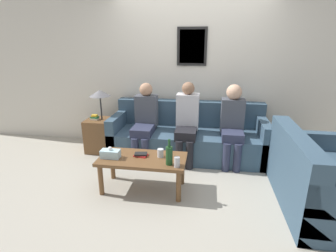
{
  "coord_description": "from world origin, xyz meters",
  "views": [
    {
      "loc": [
        0.3,
        -3.47,
        1.8
      ],
      "look_at": [
        -0.23,
        -0.09,
        0.67
      ],
      "focal_mm": 28.0,
      "sensor_mm": 36.0,
      "label": 1
    }
  ],
  "objects_px": {
    "drinking_glass": "(160,153)",
    "person_right": "(232,122)",
    "coffee_table": "(143,162)",
    "person_middle": "(187,120)",
    "couch_side": "(317,181)",
    "couch_main": "(188,137)",
    "person_left": "(145,119)",
    "wine_bottle": "(169,155)"
  },
  "relations": [
    {
      "from": "couch_side",
      "to": "person_middle",
      "type": "distance_m",
      "value": 1.87
    },
    {
      "from": "person_middle",
      "to": "coffee_table",
      "type": "bearing_deg",
      "value": -115.25
    },
    {
      "from": "person_right",
      "to": "couch_main",
      "type": "bearing_deg",
      "value": 164.95
    },
    {
      "from": "coffee_table",
      "to": "wine_bottle",
      "type": "xyz_separation_m",
      "value": [
        0.35,
        -0.13,
        0.18
      ]
    },
    {
      "from": "coffee_table",
      "to": "person_left",
      "type": "relative_size",
      "value": 0.91
    },
    {
      "from": "couch_main",
      "to": "person_right",
      "type": "xyz_separation_m",
      "value": [
        0.67,
        -0.18,
        0.36
      ]
    },
    {
      "from": "couch_main",
      "to": "coffee_table",
      "type": "bearing_deg",
      "value": -112.06
    },
    {
      "from": "couch_side",
      "to": "person_middle",
      "type": "relative_size",
      "value": 1.22
    },
    {
      "from": "person_left",
      "to": "wine_bottle",
      "type": "bearing_deg",
      "value": -63.64
    },
    {
      "from": "couch_side",
      "to": "drinking_glass",
      "type": "bearing_deg",
      "value": 87.41
    },
    {
      "from": "drinking_glass",
      "to": "couch_side",
      "type": "bearing_deg",
      "value": -2.59
    },
    {
      "from": "coffee_table",
      "to": "couch_main",
      "type": "bearing_deg",
      "value": 67.94
    },
    {
      "from": "person_right",
      "to": "coffee_table",
      "type": "bearing_deg",
      "value": -139.6
    },
    {
      "from": "wine_bottle",
      "to": "person_left",
      "type": "relative_size",
      "value": 0.26
    },
    {
      "from": "couch_main",
      "to": "person_left",
      "type": "xyz_separation_m",
      "value": [
        -0.67,
        -0.15,
        0.33
      ]
    },
    {
      "from": "coffee_table",
      "to": "person_right",
      "type": "height_order",
      "value": "person_right"
    },
    {
      "from": "couch_side",
      "to": "person_middle",
      "type": "bearing_deg",
      "value": 57.35
    },
    {
      "from": "couch_main",
      "to": "person_left",
      "type": "bearing_deg",
      "value": -167.42
    },
    {
      "from": "couch_main",
      "to": "couch_side",
      "type": "xyz_separation_m",
      "value": [
        1.54,
        -1.17,
        0.0
      ]
    },
    {
      "from": "wine_bottle",
      "to": "drinking_glass",
      "type": "xyz_separation_m",
      "value": [
        -0.14,
        0.19,
        -0.07
      ]
    },
    {
      "from": "couch_side",
      "to": "wine_bottle",
      "type": "distance_m",
      "value": 1.68
    },
    {
      "from": "couch_main",
      "to": "person_middle",
      "type": "xyz_separation_m",
      "value": [
        -0.01,
        -0.18,
        0.35
      ]
    },
    {
      "from": "drinking_glass",
      "to": "person_right",
      "type": "relative_size",
      "value": 0.09
    },
    {
      "from": "person_right",
      "to": "wine_bottle",
      "type": "bearing_deg",
      "value": -125.56
    },
    {
      "from": "drinking_glass",
      "to": "person_middle",
      "type": "height_order",
      "value": "person_middle"
    },
    {
      "from": "couch_side",
      "to": "person_right",
      "type": "height_order",
      "value": "person_right"
    },
    {
      "from": "couch_side",
      "to": "person_left",
      "type": "relative_size",
      "value": 1.26
    },
    {
      "from": "couch_main",
      "to": "person_right",
      "type": "height_order",
      "value": "person_right"
    },
    {
      "from": "person_middle",
      "to": "person_right",
      "type": "height_order",
      "value": "person_middle"
    },
    {
      "from": "person_middle",
      "to": "drinking_glass",
      "type": "bearing_deg",
      "value": -104.89
    },
    {
      "from": "couch_side",
      "to": "person_right",
      "type": "relative_size",
      "value": 1.24
    },
    {
      "from": "wine_bottle",
      "to": "person_left",
      "type": "distance_m",
      "value": 1.26
    },
    {
      "from": "drinking_glass",
      "to": "person_middle",
      "type": "relative_size",
      "value": 0.09
    },
    {
      "from": "couch_main",
      "to": "wine_bottle",
      "type": "height_order",
      "value": "couch_main"
    },
    {
      "from": "wine_bottle",
      "to": "couch_side",
      "type": "bearing_deg",
      "value": 3.63
    },
    {
      "from": "coffee_table",
      "to": "wine_bottle",
      "type": "height_order",
      "value": "wine_bottle"
    },
    {
      "from": "wine_bottle",
      "to": "coffee_table",
      "type": "bearing_deg",
      "value": 159.79
    },
    {
      "from": "couch_side",
      "to": "person_middle",
      "type": "height_order",
      "value": "person_middle"
    },
    {
      "from": "coffee_table",
      "to": "person_right",
      "type": "xyz_separation_m",
      "value": [
        1.13,
        0.96,
        0.28
      ]
    },
    {
      "from": "couch_side",
      "to": "wine_bottle",
      "type": "relative_size",
      "value": 4.76
    },
    {
      "from": "coffee_table",
      "to": "drinking_glass",
      "type": "height_order",
      "value": "drinking_glass"
    },
    {
      "from": "coffee_table",
      "to": "wine_bottle",
      "type": "distance_m",
      "value": 0.42
    }
  ]
}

